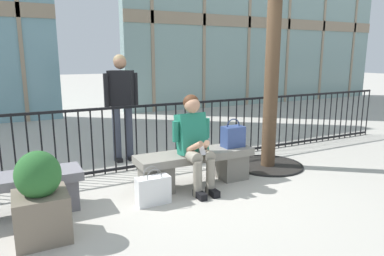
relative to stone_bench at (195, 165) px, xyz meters
name	(u,v)px	position (x,y,z in m)	size (l,w,h in m)	color
ground_plane	(195,184)	(0.00, 0.00, -0.27)	(60.00, 60.00, 0.00)	#B2ADA3
stone_bench	(195,165)	(0.00, 0.00, 0.00)	(1.60, 0.44, 0.45)	gray
seated_person_with_phone	(195,140)	(-0.08, -0.13, 0.38)	(0.52, 0.66, 1.21)	gray
handbag_on_bench	(233,136)	(0.58, -0.01, 0.33)	(0.30, 0.19, 0.40)	#33477F
shopping_bag	(153,190)	(-0.73, -0.33, -0.10)	(0.39, 0.17, 0.44)	white
bystander_at_railing	(121,99)	(-0.53, 1.54, 0.73)	(0.55, 0.39, 1.71)	#383D4C
plaza_railing	(166,134)	(0.00, 0.97, 0.22)	(9.46, 0.04, 0.98)	black
stone_bench_far	(3,194)	(-2.26, 0.05, 0.00)	(1.60, 0.44, 0.45)	slate
planter	(40,199)	(-1.93, -0.60, 0.12)	(0.48, 0.48, 0.85)	#726656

